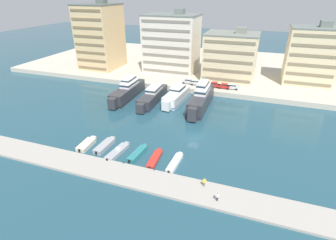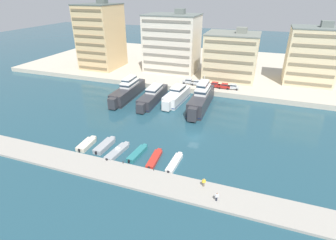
% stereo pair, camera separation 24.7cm
% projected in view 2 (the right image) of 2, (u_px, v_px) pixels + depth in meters
% --- Properties ---
extents(ground_plane, '(400.00, 400.00, 0.00)m').
position_uv_depth(ground_plane, '(194.00, 136.00, 63.90)').
color(ground_plane, '#234C5B').
extents(quay_promenade, '(180.00, 70.00, 1.69)m').
position_uv_depth(quay_promenade, '(230.00, 68.00, 117.08)').
color(quay_promenade, beige).
rests_on(quay_promenade, ground).
extents(pier_dock, '(120.00, 6.19, 0.50)m').
position_uv_depth(pier_dock, '(167.00, 185.00, 47.63)').
color(pier_dock, '#A8A399').
rests_on(pier_dock, ground).
extents(yacht_charcoal_far_left, '(4.63, 21.47, 8.35)m').
position_uv_depth(yacht_charcoal_far_left, '(128.00, 91.00, 85.79)').
color(yacht_charcoal_far_left, '#333338').
rests_on(yacht_charcoal_far_left, ground).
extents(yacht_charcoal_left, '(4.59, 20.05, 6.46)m').
position_uv_depth(yacht_charcoal_left, '(153.00, 96.00, 82.89)').
color(yacht_charcoal_left, '#333338').
rests_on(yacht_charcoal_left, ground).
extents(yacht_white_mid_left, '(5.35, 16.68, 6.70)m').
position_uv_depth(yacht_white_mid_left, '(176.00, 96.00, 82.65)').
color(yacht_white_mid_left, white).
rests_on(yacht_white_mid_left, ground).
extents(yacht_charcoal_center_left, '(4.62, 21.97, 9.34)m').
position_uv_depth(yacht_charcoal_center_left, '(201.00, 99.00, 78.54)').
color(yacht_charcoal_center_left, '#333338').
rests_on(yacht_charcoal_center_left, ground).
extents(motorboat_cream_far_left, '(2.46, 6.42, 1.38)m').
position_uv_depth(motorboat_cream_far_left, '(87.00, 144.00, 59.77)').
color(motorboat_cream_far_left, beige).
rests_on(motorboat_cream_far_left, ground).
extents(motorboat_grey_left, '(2.17, 7.22, 1.09)m').
position_uv_depth(motorboat_grey_left, '(105.00, 146.00, 59.14)').
color(motorboat_grey_left, '#9EA3A8').
rests_on(motorboat_grey_left, ground).
extents(motorboat_grey_mid_left, '(2.62, 7.94, 1.24)m').
position_uv_depth(motorboat_grey_mid_left, '(117.00, 151.00, 57.19)').
color(motorboat_grey_mid_left, '#9EA3A8').
rests_on(motorboat_grey_mid_left, ground).
extents(motorboat_teal_center_left, '(2.22, 7.24, 0.88)m').
position_uv_depth(motorboat_teal_center_left, '(137.00, 153.00, 56.55)').
color(motorboat_teal_center_left, teal).
rests_on(motorboat_teal_center_left, ground).
extents(motorboat_red_center, '(2.08, 7.41, 0.80)m').
position_uv_depth(motorboat_red_center, '(154.00, 159.00, 54.84)').
color(motorboat_red_center, red).
rests_on(motorboat_red_center, ground).
extents(motorboat_white_center_right, '(1.73, 7.43, 1.41)m').
position_uv_depth(motorboat_white_center_right, '(175.00, 163.00, 53.46)').
color(motorboat_white_center_right, white).
rests_on(motorboat_white_center_right, ground).
extents(car_silver_far_left, '(4.11, 1.94, 1.80)m').
position_uv_depth(car_silver_far_left, '(188.00, 81.00, 94.17)').
color(car_silver_far_left, '#B7BCC1').
rests_on(car_silver_far_left, quay_promenade).
extents(car_silver_left, '(4.16, 2.03, 1.80)m').
position_uv_depth(car_silver_left, '(197.00, 82.00, 92.73)').
color(car_silver_left, '#B7BCC1').
rests_on(car_silver_left, quay_promenade).
extents(car_white_mid_left, '(4.18, 2.09, 1.80)m').
position_uv_depth(car_white_mid_left, '(205.00, 84.00, 91.51)').
color(car_white_mid_left, white).
rests_on(car_white_mid_left, quay_promenade).
extents(car_red_center_left, '(4.13, 1.98, 1.80)m').
position_uv_depth(car_red_center_left, '(215.00, 84.00, 90.80)').
color(car_red_center_left, red).
rests_on(car_red_center_left, quay_promenade).
extents(car_red_center, '(4.10, 1.93, 1.80)m').
position_uv_depth(car_red_center, '(224.00, 86.00, 89.50)').
color(car_red_center, red).
rests_on(car_red_center, quay_promenade).
extents(car_silver_center_right, '(4.20, 2.13, 1.80)m').
position_uv_depth(car_silver_center_right, '(233.00, 87.00, 88.84)').
color(car_silver_center_right, '#B7BCC1').
rests_on(car_silver_center_right, quay_promenade).
extents(apartment_block_far_left, '(14.75, 17.23, 27.53)m').
position_uv_depth(apartment_block_far_left, '(101.00, 37.00, 109.96)').
color(apartment_block_far_left, '#E0BC84').
rests_on(apartment_block_far_left, quay_promenade).
extents(apartment_block_left, '(20.95, 15.39, 24.10)m').
position_uv_depth(apartment_block_left, '(172.00, 43.00, 105.57)').
color(apartment_block_left, silver).
rests_on(apartment_block_left, quay_promenade).
extents(apartment_block_mid_left, '(18.82, 15.63, 18.70)m').
position_uv_depth(apartment_block_mid_left, '(231.00, 56.00, 96.92)').
color(apartment_block_mid_left, beige).
rests_on(apartment_block_mid_left, quay_promenade).
extents(apartment_block_center_left, '(16.22, 12.47, 21.42)m').
position_uv_depth(apartment_block_center_left, '(311.00, 56.00, 91.00)').
color(apartment_block_center_left, beige).
rests_on(apartment_block_center_left, quay_promenade).
extents(pedestrian_near_edge, '(0.56, 0.45, 1.70)m').
position_uv_depth(pedestrian_near_edge, '(217.00, 196.00, 43.24)').
color(pedestrian_near_edge, '#282D3D').
rests_on(pedestrian_near_edge, pier_dock).
extents(pedestrian_mid_deck, '(0.66, 0.38, 1.77)m').
position_uv_depth(pedestrian_mid_deck, '(204.00, 182.00, 46.41)').
color(pedestrian_mid_deck, '#7A6B56').
rests_on(pedestrian_mid_deck, pier_dock).
extents(bollard_west, '(0.20, 0.20, 0.61)m').
position_uv_depth(bollard_west, '(123.00, 162.00, 52.96)').
color(bollard_west, '#2D2D33').
rests_on(bollard_west, pier_dock).
extents(bollard_west_mid, '(0.20, 0.20, 0.61)m').
position_uv_depth(bollard_west_mid, '(154.00, 169.00, 50.93)').
color(bollard_west_mid, '#2D2D33').
rests_on(bollard_west_mid, pier_dock).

